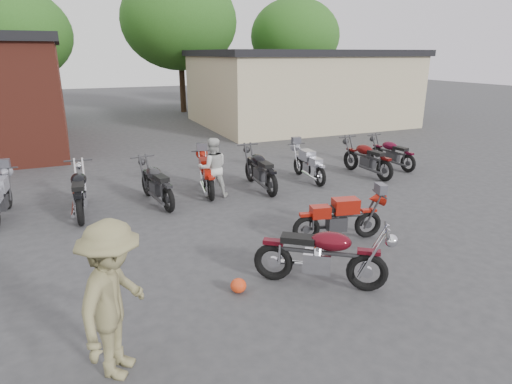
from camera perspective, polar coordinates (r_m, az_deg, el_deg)
name	(u,v)px	position (r m, az deg, el deg)	size (l,w,h in m)	color
ground	(283,287)	(7.13, 3.66, -12.56)	(90.00, 90.00, 0.00)	#333336
stucco_building	(298,90)	(23.45, 5.65, 13.38)	(10.00, 8.00, 3.50)	tan
tree_1	(17,51)	(27.52, -29.26, 16.03)	(5.92, 5.92, 7.40)	#204612
tree_2	(180,40)	(28.29, -10.09, 19.36)	(7.04, 7.04, 8.80)	#204612
tree_3	(294,50)	(31.20, 5.15, 18.31)	(6.08, 6.08, 7.60)	#204612
vintage_motorcycle	(323,252)	(6.97, 8.86, -7.87)	(2.09, 0.69, 1.21)	#4E0913
sportbike	(340,216)	(8.73, 11.12, -3.12)	(1.81, 0.60, 1.05)	#9D180D
helmet	(238,286)	(6.94, -2.36, -12.35)	(0.26, 0.26, 0.24)	red
person_light	(213,168)	(11.16, -5.76, 3.22)	(0.77, 0.60, 1.58)	beige
person_tan	(114,300)	(5.24, -18.39, -13.55)	(1.24, 0.71, 1.92)	olive
row_bike_2	(80,189)	(10.79, -22.47, 0.39)	(2.09, 0.69, 1.21)	black
row_bike_3	(156,181)	(10.95, -13.20, 1.42)	(2.01, 0.66, 1.17)	#242326
row_bike_4	(207,173)	(11.59, -6.59, 2.54)	(1.90, 0.63, 1.10)	#A81B0E
row_bike_5	(260,168)	(11.86, 0.51, 3.29)	(2.08, 0.69, 1.21)	black
row_bike_6	(309,163)	(12.77, 7.02, 3.90)	(1.83, 0.61, 1.06)	gray
row_bike_7	(367,156)	(13.64, 14.54, 4.62)	(2.05, 0.67, 1.19)	#530A0A
row_bike_8	(392,151)	(14.81, 17.64, 5.17)	(1.86, 0.61, 1.08)	#49091D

